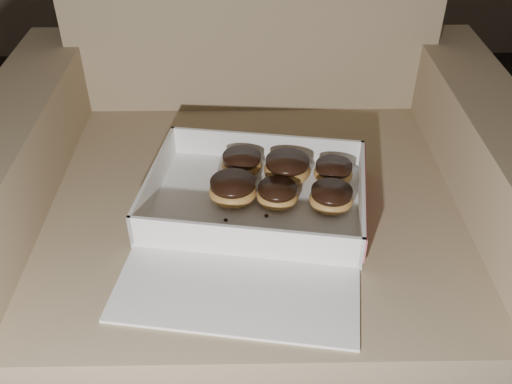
{
  "coord_description": "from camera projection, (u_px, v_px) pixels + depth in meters",
  "views": [
    {
      "loc": [
        0.49,
        -0.16,
        1.06
      ],
      "look_at": [
        0.5,
        0.61,
        0.47
      ],
      "focal_mm": 40.0,
      "sensor_mm": 36.0,
      "label": 1
    }
  ],
  "objects": [
    {
      "name": "crumb_a",
      "position": [
        226.0,
        220.0,
        0.94
      ],
      "size": [
        0.01,
        0.01,
        0.0
      ],
      "primitive_type": "ellipsoid",
      "color": "black",
      "rests_on": "bakery_box"
    },
    {
      "name": "donut_b",
      "position": [
        287.0,
        169.0,
        1.02
      ],
      "size": [
        0.08,
        0.08,
        0.04
      ],
      "color": "#C59444",
      "rests_on": "bakery_box"
    },
    {
      "name": "bakery_box",
      "position": [
        255.0,
        213.0,
        0.95
      ],
      "size": [
        0.42,
        0.47,
        0.06
      ],
      "rotation": [
        0.0,
        0.0,
        -0.16
      ],
      "color": "white",
      "rests_on": "armchair"
    },
    {
      "name": "donut_a",
      "position": [
        242.0,
        163.0,
        1.04
      ],
      "size": [
        0.08,
        0.08,
        0.04
      ],
      "color": "#C59444",
      "rests_on": "bakery_box"
    },
    {
      "name": "donut_d",
      "position": [
        233.0,
        190.0,
        0.97
      ],
      "size": [
        0.08,
        0.08,
        0.04
      ],
      "color": "#C59444",
      "rests_on": "bakery_box"
    },
    {
      "name": "crumb_c",
      "position": [
        323.0,
        238.0,
        0.9
      ],
      "size": [
        0.01,
        0.01,
        0.0
      ],
      "primitive_type": "ellipsoid",
      "color": "black",
      "rests_on": "bakery_box"
    },
    {
      "name": "armchair",
      "position": [
        253.0,
        223.0,
        1.15
      ],
      "size": [
        0.96,
        0.81,
        1.0
      ],
      "color": "#897357",
      "rests_on": "floor"
    },
    {
      "name": "donut_c",
      "position": [
        277.0,
        194.0,
        0.97
      ],
      "size": [
        0.07,
        0.07,
        0.04
      ],
      "color": "#C59444",
      "rests_on": "bakery_box"
    },
    {
      "name": "crumb_b",
      "position": [
        266.0,
        216.0,
        0.95
      ],
      "size": [
        0.01,
        0.01,
        0.0
      ],
      "primitive_type": "ellipsoid",
      "color": "black",
      "rests_on": "bakery_box"
    },
    {
      "name": "donut_f",
      "position": [
        331.0,
        198.0,
        0.96
      ],
      "size": [
        0.07,
        0.07,
        0.04
      ],
      "color": "#C59444",
      "rests_on": "bakery_box"
    },
    {
      "name": "donut_e",
      "position": [
        333.0,
        172.0,
        1.02
      ],
      "size": [
        0.07,
        0.07,
        0.04
      ],
      "color": "#C59444",
      "rests_on": "bakery_box"
    }
  ]
}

